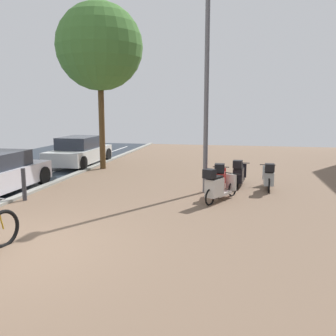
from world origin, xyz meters
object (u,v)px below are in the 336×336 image
Objects in this scene: scooter_extra at (217,186)px; lamp_post at (207,82)px; scooter_mid at (268,177)px; scooter_far at (220,180)px; parked_car_far at (79,152)px; scooter_near at (239,174)px; bollard_far at (24,184)px; street_tree at (100,47)px.

lamp_post is (-0.46, 1.17, 2.92)m from scooter_extra.
scooter_mid is 1.02× the size of scooter_extra.
scooter_far is at bearing 88.85° from scooter_extra.
scooter_far is at bearing -34.83° from parked_car_far.
scooter_mid is 0.41× the size of parked_car_far.
scooter_extra is 8.67m from parked_car_far.
parked_car_far is at bearing 154.64° from scooter_near.
scooter_near is 2.20m from scooter_extra.
scooter_far is 1.07× the size of scooter_extra.
scooter_extra is (-0.58, -2.13, 0.01)m from scooter_near.
bollard_far is (-6.91, -2.78, 0.04)m from scooter_mid.
lamp_post is 6.09m from bollard_far.
parked_car_far is 8.08m from lamp_post.
scooter_extra is (-1.51, -1.89, 0.03)m from scooter_mid.
street_tree reaches higher than bollard_far.
scooter_extra is at bearing -105.25° from scooter_near.
scooter_near is 8.01m from parked_car_far.
parked_car_far is at bearing 101.05° from bollard_far.
lamp_post reaches higher than scooter_extra.
street_tree is (-4.76, 3.60, 1.70)m from lamp_post.
lamp_post reaches higher than scooter_far.
lamp_post is at bearing 111.34° from scooter_extra.
scooter_extra is at bearing -68.66° from lamp_post.
scooter_mid is at bearing 33.12° from scooter_far.
scooter_near is 0.42× the size of parked_car_far.
parked_car_far is at bearing 140.15° from scooter_extra.
scooter_mid is 1.78× the size of bollard_far.
parked_car_far reaches higher than scooter_mid.
scooter_far is 0.43× the size of parked_car_far.
scooter_mid is 8.67m from street_tree.
lamp_post reaches higher than scooter_near.
scooter_mid is 2.42m from scooter_extra.
scooter_far is 0.28× the size of lamp_post.
bollard_far is (-5.42, -1.80, 0.00)m from scooter_far.
scooter_extra is 8.44m from street_tree.
lamp_post is 6.21m from street_tree.
parked_car_far is 0.58× the size of street_tree.
scooter_near is 1.83× the size of bollard_far.
street_tree reaches higher than scooter_mid.
parked_car_far is 4.31× the size of bollard_far.
street_tree is 7.40× the size of bollard_far.
scooter_mid is at bearing -24.19° from parked_car_far.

